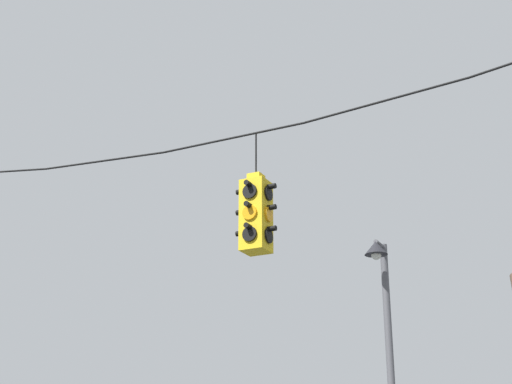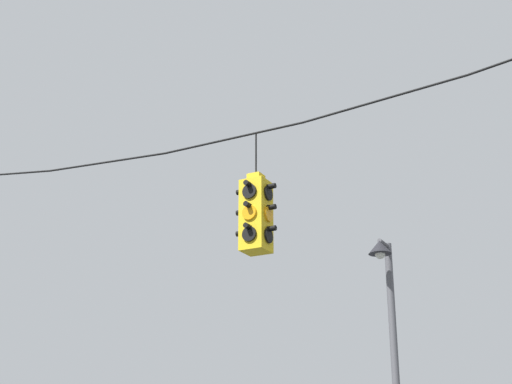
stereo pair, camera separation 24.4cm
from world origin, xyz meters
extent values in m
cylinder|color=black|center=(-2.20, 0.34, 6.18)|extent=(2.20, 0.03, 0.17)
cylinder|color=black|center=(0.00, 0.34, 6.11)|extent=(2.20, 0.03, 0.03)
cylinder|color=black|center=(2.20, 0.34, 6.18)|extent=(2.20, 0.03, 0.17)
cube|color=yellow|center=(0.40, 0.34, 4.91)|extent=(0.34, 0.34, 0.97)
cube|color=yellow|center=(0.40, 0.34, 5.44)|extent=(0.19, 0.19, 0.10)
cylinder|color=black|center=(0.40, 0.34, 5.79)|extent=(0.02, 0.02, 0.60)
cylinder|color=black|center=(0.40, 0.15, 5.20)|extent=(0.20, 0.03, 0.20)
cylinder|color=black|center=(0.40, 0.11, 5.29)|extent=(0.07, 0.12, 0.07)
cylinder|color=orange|center=(0.40, 0.15, 4.91)|extent=(0.20, 0.03, 0.20)
cylinder|color=black|center=(0.40, 0.11, 5.00)|extent=(0.07, 0.12, 0.07)
cylinder|color=black|center=(0.40, 0.15, 4.61)|extent=(0.20, 0.03, 0.20)
cylinder|color=black|center=(0.40, 0.11, 4.70)|extent=(0.07, 0.12, 0.07)
cylinder|color=black|center=(0.40, 0.52, 5.20)|extent=(0.20, 0.03, 0.20)
cylinder|color=black|center=(0.40, 0.57, 5.29)|extent=(0.07, 0.12, 0.07)
cylinder|color=orange|center=(0.40, 0.52, 4.91)|extent=(0.20, 0.03, 0.20)
cylinder|color=black|center=(0.40, 0.57, 5.00)|extent=(0.07, 0.12, 0.07)
cylinder|color=black|center=(0.40, 0.52, 4.61)|extent=(0.20, 0.03, 0.20)
cylinder|color=black|center=(0.40, 0.57, 4.70)|extent=(0.07, 0.12, 0.07)
cylinder|color=black|center=(0.21, 0.34, 5.20)|extent=(0.03, 0.20, 0.20)
cylinder|color=black|center=(0.17, 0.34, 5.29)|extent=(0.12, 0.07, 0.07)
cylinder|color=orange|center=(0.21, 0.34, 4.91)|extent=(0.03, 0.20, 0.20)
cylinder|color=black|center=(0.17, 0.34, 5.00)|extent=(0.12, 0.07, 0.07)
cylinder|color=black|center=(0.21, 0.34, 4.61)|extent=(0.03, 0.20, 0.20)
cylinder|color=black|center=(0.17, 0.34, 4.70)|extent=(0.12, 0.07, 0.07)
cylinder|color=black|center=(0.58, 0.34, 5.20)|extent=(0.03, 0.20, 0.20)
cylinder|color=black|center=(0.63, 0.34, 5.29)|extent=(0.12, 0.07, 0.07)
cylinder|color=orange|center=(0.58, 0.34, 4.91)|extent=(0.03, 0.20, 0.20)
cylinder|color=black|center=(0.63, 0.34, 5.00)|extent=(0.12, 0.07, 0.07)
cylinder|color=black|center=(0.58, 0.34, 4.61)|extent=(0.03, 0.20, 0.20)
cylinder|color=black|center=(0.63, 0.34, 4.70)|extent=(0.12, 0.07, 0.07)
cylinder|color=#515156|center=(1.10, 3.40, 5.23)|extent=(0.07, 0.41, 0.07)
cone|color=#232328|center=(1.10, 3.19, 5.12)|extent=(0.37, 0.37, 0.22)
sphere|color=silver|center=(1.10, 3.19, 5.01)|extent=(0.17, 0.17, 0.17)
camera|label=1|loc=(4.79, -8.38, 1.63)|focal=55.00mm
camera|label=2|loc=(5.00, -8.27, 1.63)|focal=55.00mm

